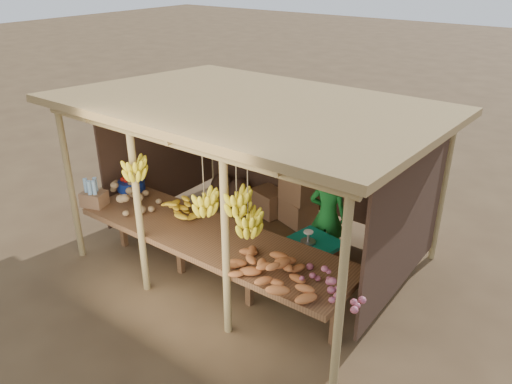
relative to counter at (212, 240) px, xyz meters
The scene contains 13 objects.
ground 1.20m from the counter, 90.00° to the left, with size 60.00×60.00×0.00m, color brown.
stall_structure 1.47m from the counter, 88.63° to the left, with size 4.70×3.50×2.43m.
counter is the anchor object (origin of this frame).
potato_heap 1.68m from the counter, behind, with size 1.12×0.67×0.37m, color #9E7D52, non-canonical shape.
sweet_potato_heap 1.24m from the counter, 13.68° to the right, with size 1.07×0.64×0.36m, color #B8642F, non-canonical shape.
onion_heap 1.80m from the counter, ahead, with size 0.77×0.46×0.35m, color #B25669, non-canonical shape.
banana_pile 0.79m from the counter, behind, with size 0.62×0.37×0.35m, color yellow, non-canonical shape.
tomato_basin 1.93m from the counter, behind, with size 0.42×0.42×0.22m.
bottle_box 1.94m from the counter, 169.76° to the right, with size 0.39×0.34×0.41m.
vendor 1.71m from the counter, 59.95° to the left, with size 0.53×0.35×1.44m, color #1B7A2A.
tarp_crate 1.42m from the counter, 45.14° to the left, with size 0.75×0.68×0.78m.
carton_stack 2.19m from the counter, 95.96° to the left, with size 1.22×0.57×0.85m.
burlap_sacks 2.64m from the counter, 124.04° to the left, with size 0.82×0.43×0.58m.
Camera 1 is at (3.72, -5.03, 4.03)m, focal length 35.00 mm.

